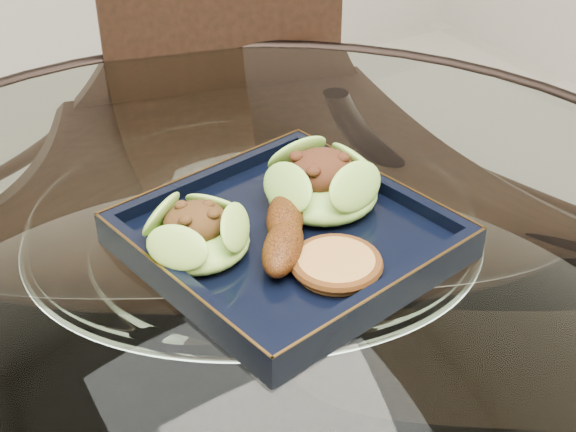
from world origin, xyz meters
TOP-DOWN VIEW (x-y plane):
  - dining_table at (-0.00, -0.00)m, footprint 1.13×1.13m
  - dining_chair at (0.20, 0.40)m, footprint 0.48×0.48m
  - navy_plate at (0.04, -0.01)m, footprint 0.32×0.32m
  - lettuce_wrap_left at (-0.05, 0.01)m, footprint 0.12×0.12m
  - lettuce_wrap_right at (0.09, 0.02)m, footprint 0.14×0.14m
  - roasted_plantain at (0.03, -0.00)m, footprint 0.12×0.16m
  - crumb_patty at (0.04, -0.08)m, footprint 0.08×0.08m

SIDE VIEW (x-z plane):
  - dining_chair at x=0.20m, z-range 0.05..0.95m
  - dining_table at x=0.00m, z-range 0.21..0.98m
  - navy_plate at x=0.04m, z-range 0.76..0.78m
  - crumb_patty at x=0.04m, z-range 0.78..0.80m
  - roasted_plantain at x=0.03m, z-range 0.78..0.81m
  - lettuce_wrap_left at x=-0.05m, z-range 0.78..0.82m
  - lettuce_wrap_right at x=0.09m, z-range 0.78..0.82m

